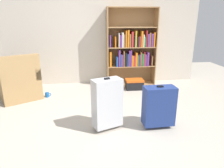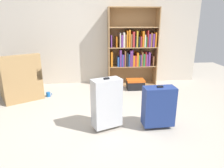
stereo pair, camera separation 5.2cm
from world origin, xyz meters
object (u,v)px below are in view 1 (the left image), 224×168
Objects in this scene: suitcase_silver at (107,103)px; storage_box at (134,84)px; mug at (47,95)px; suitcase_navy_blue at (159,106)px; armchair at (19,83)px; bookshelf at (132,48)px.

storage_box is at bearing 65.33° from suitcase_silver.
suitcase_silver is (-0.77, -1.67, 0.28)m from storage_box.
suitcase_navy_blue reaches higher than mug.
suitcase_silver is 1.20× the size of suitcase_navy_blue.
storage_box is at bearing 8.73° from mug.
storage_box is 1.72m from suitcase_navy_blue.
armchair is 1.49× the size of suitcase_navy_blue.
armchair is 1.24× the size of suitcase_silver.
suitcase_silver is at bearing -114.67° from storage_box.
bookshelf reaches higher than mug.
armchair reaches higher than mug.
mug is at bearing 128.54° from suitcase_silver.
armchair reaches higher than suitcase_silver.
armchair is at bearing 139.53° from suitcase_silver.
bookshelf is 2.15m from mug.
bookshelf is 1.86× the size of armchair.
mug is 1.80m from suitcase_silver.
mug is (0.51, 0.01, -0.27)m from armchair.
storage_box is 1.86m from suitcase_silver.
suitcase_navy_blue is (-0.03, -1.71, 0.21)m from storage_box.
bookshelf is at bearing 89.81° from storage_box.
storage_box is (1.87, 0.29, 0.07)m from mug.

